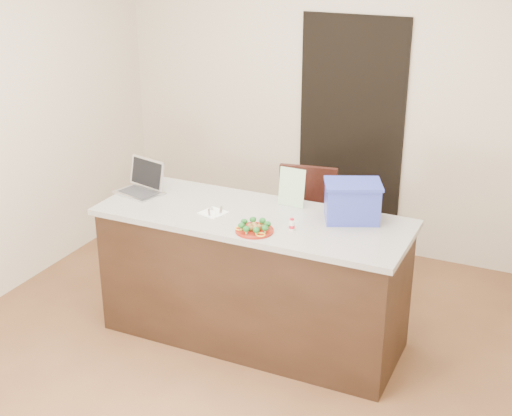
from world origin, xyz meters
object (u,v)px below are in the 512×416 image
at_px(plate, 255,230).
at_px(napkin, 213,213).
at_px(island, 253,277).
at_px(blue_box, 352,201).
at_px(yogurt_bottle, 292,225).
at_px(laptop, 143,183).
at_px(chair, 302,224).

height_order(plate, napkin, plate).
height_order(island, blue_box, blue_box).
bearing_deg(napkin, yogurt_bottle, -3.77).
bearing_deg(blue_box, laptop, 161.18).
distance_m(napkin, blue_box, 0.90).
bearing_deg(yogurt_bottle, island, 159.36).
xyz_separation_m(laptop, chair, (0.93, 0.70, -0.42)).
xyz_separation_m(blue_box, chair, (-0.55, 0.57, -0.49)).
bearing_deg(blue_box, plate, -162.36).
bearing_deg(yogurt_bottle, blue_box, 47.58).
xyz_separation_m(island, laptop, (-0.88, 0.06, 0.52)).
height_order(plate, chair, chair).
xyz_separation_m(yogurt_bottle, laptop, (-1.20, 0.18, 0.03)).
distance_m(blue_box, chair, 0.93).
bearing_deg(laptop, island, 10.63).
height_order(island, yogurt_bottle, yogurt_bottle).
height_order(laptop, blue_box, blue_box).
xyz_separation_m(napkin, laptop, (-0.63, 0.14, 0.06)).
bearing_deg(napkin, blue_box, 17.74).
bearing_deg(plate, island, 117.55).
distance_m(island, chair, 0.77).
distance_m(island, laptop, 1.02).
distance_m(yogurt_bottle, chair, 1.00).
xyz_separation_m(island, napkin, (-0.25, -0.08, 0.46)).
xyz_separation_m(plate, laptop, (-1.00, 0.30, 0.05)).
height_order(plate, laptop, laptop).
height_order(island, laptop, laptop).
relative_size(yogurt_bottle, laptop, 0.22).
distance_m(laptop, blue_box, 1.49).
height_order(island, chair, chair).
bearing_deg(chair, plate, -95.36).
relative_size(plate, blue_box, 0.56).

